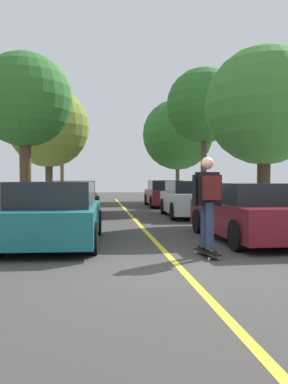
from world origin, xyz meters
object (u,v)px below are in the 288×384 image
street_tree_left_nearest (25,100)px  streetlamp (206,140)px  skateboard (207,252)px  street_tree_right_nearest (264,106)px  parked_car_right_far (165,194)px  parked_car_left_near (74,199)px  parked_car_right_nearest (250,212)px  fire_hydrant (262,210)px  street_tree_left_near (49,127)px  parked_car_right_near (191,199)px  parked_car_left_nearest (55,213)px  street_tree_left_far (62,131)px  street_tree_right_near (204,106)px  street_tree_right_far (178,135)px  skateboarder (208,198)px

street_tree_left_nearest → streetlamp: (8.02, 4.03, -1.01)m
skateboard → street_tree_right_nearest: bearing=57.7°
parked_car_right_far → skateboard: 14.18m
parked_car_left_near → parked_car_right_nearest: size_ratio=1.11×
street_tree_left_nearest → fire_hydrant: street_tree_left_nearest is taller
street_tree_left_nearest → street_tree_left_near: street_tree_left_near is taller
parked_car_left_near → parked_car_right_far: (4.53, 5.21, -0.01)m
parked_car_right_near → skateboard: (-1.57, -8.00, -0.61)m
streetlamp → street_tree_left_near: bearing=156.8°
parked_car_left_nearest → skateboard: 3.54m
parked_car_right_nearest → street_tree_left_near: (-6.27, 13.86, 3.69)m
parked_car_right_nearest → fire_hydrant: 3.18m
street_tree_left_far → fire_hydrant: bearing=-68.3°
street_tree_right_nearest → street_tree_right_near: 7.60m
parked_car_right_far → street_tree_right_far: (1.75, 5.30, 3.75)m
fire_hydrant → skateboard: (-3.07, -4.73, -0.40)m
parked_car_right_nearest → parked_car_left_nearest: bearing=-179.1°
street_tree_right_nearest → street_tree_left_nearest: bearing=159.0°
street_tree_right_far → parked_car_left_nearest: bearing=-109.7°
parked_car_left_near → skateboarder: skateboarder is taller
parked_car_right_nearest → street_tree_left_near: size_ratio=0.66×
skateboarder → streetlamp: bearing=75.0°
parked_car_right_far → skateboarder: 14.20m
streetlamp → skateboarder: (-3.31, -12.38, -2.28)m
parked_car_right_nearest → street_tree_left_nearest: (-6.27, 6.39, 3.72)m
street_tree_right_near → street_tree_left_near: bearing=159.0°
fire_hydrant → skateboarder: bearing=-122.7°
parked_car_right_nearest → parked_car_right_near: parked_car_right_near is taller
street_tree_left_near → skateboarder: bearing=-73.4°
street_tree_left_nearest → skateboarder: street_tree_left_nearest is taller
street_tree_right_near → skateboard: 14.08m
street_tree_right_far → street_tree_right_nearest: bearing=-90.0°
street_tree_right_nearest → skateboarder: street_tree_right_nearest is taller
parked_car_left_near → parked_car_right_nearest: (4.52, -6.94, -0.03)m
parked_car_right_near → fire_hydrant: 3.60m
parked_car_left_nearest → street_tree_right_nearest: bearing=28.3°
street_tree_left_near → street_tree_left_far: size_ratio=0.92×
street_tree_left_far → skateboarder: size_ratio=4.03×
fire_hydrant → street_tree_left_far: bearing=111.7°
street_tree_left_far → street_tree_right_nearest: (8.02, -19.03, -1.37)m
parked_car_left_near → parked_car_right_near: size_ratio=1.15×
parked_car_left_near → street_tree_right_nearest: street_tree_right_nearest is taller
street_tree_right_near → street_tree_right_far: bearing=90.0°
fire_hydrant → skateboard: size_ratio=0.81×
street_tree_right_far → skateboard: (-3.31, -19.37, -4.34)m
street_tree_left_nearest → street_tree_right_near: 9.17m
parked_car_left_nearest → street_tree_right_far: size_ratio=0.64×
parked_car_right_nearest → streetlamp: streetlamp is taller
street_tree_right_nearest → parked_car_left_nearest: bearing=-151.7°
streetlamp → street_tree_left_far: bearing=123.9°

